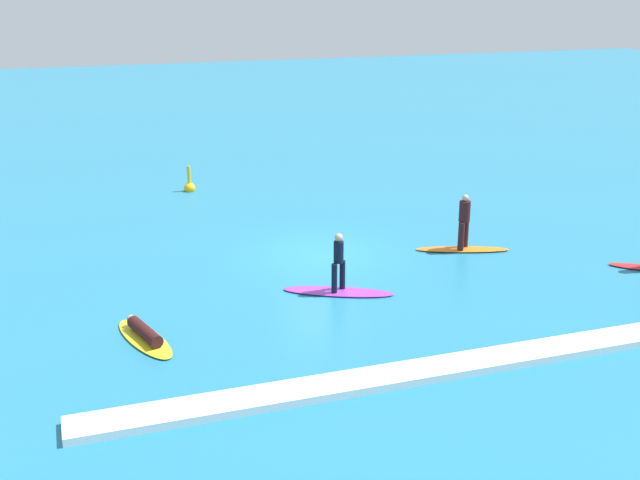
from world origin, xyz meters
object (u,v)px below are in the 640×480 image
Objects in this scene: surfer_on_orange_board at (463,235)px; surfer_on_purple_board at (338,280)px; marker_buoy at (190,187)px; surfer_on_yellow_board at (144,335)px.

surfer_on_orange_board reaches higher than surfer_on_purple_board.
surfer_on_purple_board is at bearing -138.65° from surfer_on_orange_board.
surfer_on_purple_board is (-5.06, -2.10, -0.17)m from surfer_on_orange_board.
marker_buoy is (-2.06, 12.44, -0.19)m from surfer_on_purple_board.
surfer_on_yellow_board is 2.38× the size of marker_buoy.
surfer_on_orange_board is 2.60× the size of marker_buoy.
surfer_on_orange_board is 12.56m from marker_buoy.
surfer_on_purple_board is at bearing -93.04° from surfer_on_yellow_board.
marker_buoy is (-7.13, 10.34, -0.36)m from surfer_on_orange_board.
surfer_on_yellow_board is at bearing 39.79° from surfer_on_purple_board.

